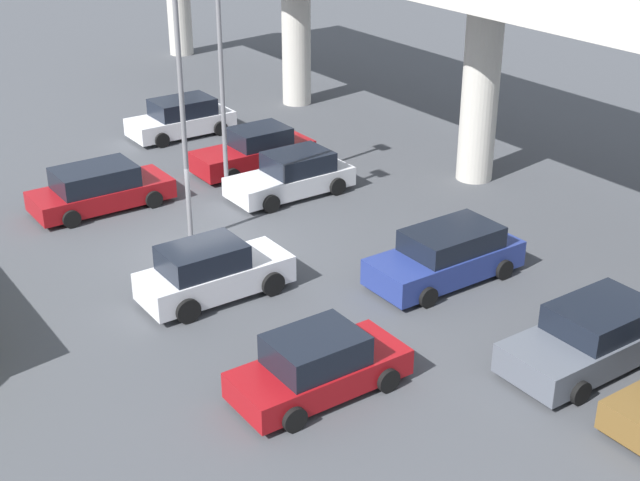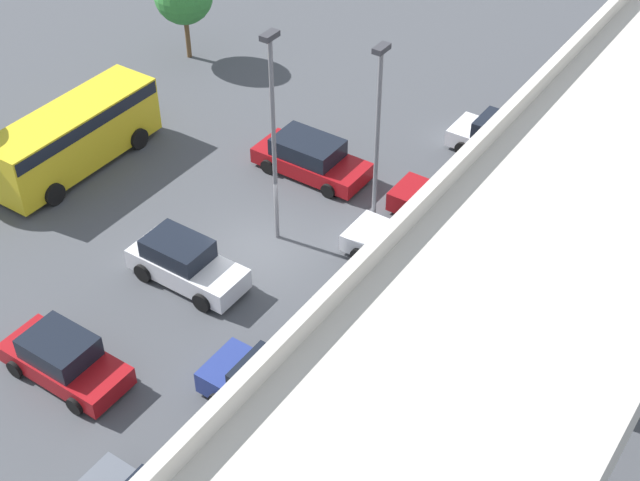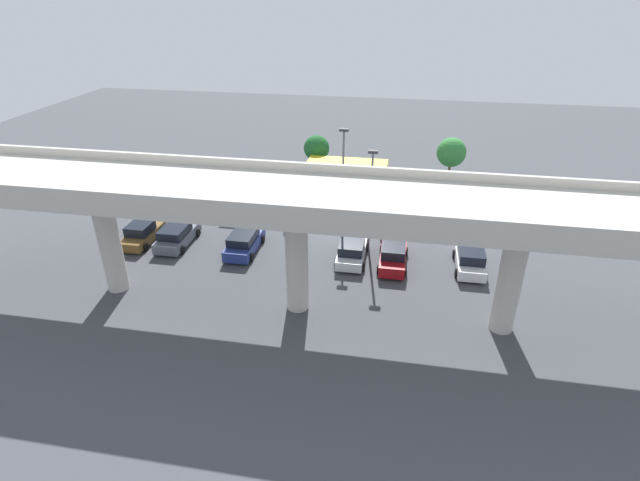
{
  "view_description": "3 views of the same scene",
  "coord_description": "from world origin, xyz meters",
  "px_view_note": "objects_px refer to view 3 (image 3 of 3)",
  "views": [
    {
      "loc": [
        22.83,
        -11.42,
        12.39
      ],
      "look_at": [
        2.87,
        2.45,
        0.93
      ],
      "focal_mm": 50.0,
      "sensor_mm": 36.0,
      "label": 1
    },
    {
      "loc": [
        19.6,
        16.16,
        21.43
      ],
      "look_at": [
        0.25,
        3.06,
        2.14
      ],
      "focal_mm": 50.0,
      "sensor_mm": 36.0,
      "label": 2
    },
    {
      "loc": [
        -6.0,
        36.98,
        18.33
      ],
      "look_at": [
        -0.03,
        3.92,
        0.77
      ],
      "focal_mm": 28.0,
      "sensor_mm": 36.0,
      "label": 3
    }
  ],
  "objects_px": {
    "tree_front_left": "(451,152)",
    "parked_car_8": "(393,256)",
    "parked_car_5": "(238,206)",
    "lamp_post_near_aisle": "(371,192)",
    "parked_car_2": "(352,251)",
    "parked_car_1": "(394,218)",
    "parked_car_4": "(244,242)",
    "parked_car_6": "(177,235)",
    "shuttle_bus": "(347,171)",
    "lamp_post_mid_lot": "(343,173)",
    "tree_front_centre": "(317,148)",
    "parked_car_7": "(142,234)",
    "parked_car_3": "(300,211)",
    "parked_car_0": "(470,259)"
  },
  "relations": [
    {
      "from": "lamp_post_near_aisle",
      "to": "tree_front_centre",
      "type": "height_order",
      "value": "lamp_post_near_aisle"
    },
    {
      "from": "lamp_post_mid_lot",
      "to": "tree_front_centre",
      "type": "bearing_deg",
      "value": -70.11
    },
    {
      "from": "parked_car_5",
      "to": "lamp_post_near_aisle",
      "type": "height_order",
      "value": "lamp_post_near_aisle"
    },
    {
      "from": "parked_car_5",
      "to": "parked_car_6",
      "type": "bearing_deg",
      "value": -24.46
    },
    {
      "from": "parked_car_6",
      "to": "lamp_post_mid_lot",
      "type": "relative_size",
      "value": 0.56
    },
    {
      "from": "parked_car_6",
      "to": "parked_car_7",
      "type": "height_order",
      "value": "parked_car_7"
    },
    {
      "from": "lamp_post_mid_lot",
      "to": "lamp_post_near_aisle",
      "type": "bearing_deg",
      "value": 131.94
    },
    {
      "from": "parked_car_8",
      "to": "parked_car_2",
      "type": "bearing_deg",
      "value": 85.88
    },
    {
      "from": "parked_car_5",
      "to": "lamp_post_mid_lot",
      "type": "relative_size",
      "value": 0.51
    },
    {
      "from": "parked_car_4",
      "to": "lamp_post_mid_lot",
      "type": "distance_m",
      "value": 9.38
    },
    {
      "from": "parked_car_3",
      "to": "tree_front_centre",
      "type": "distance_m",
      "value": 11.13
    },
    {
      "from": "parked_car_4",
      "to": "parked_car_2",
      "type": "bearing_deg",
      "value": -89.39
    },
    {
      "from": "parked_car_4",
      "to": "parked_car_3",
      "type": "bearing_deg",
      "value": -25.6
    },
    {
      "from": "parked_car_1",
      "to": "tree_front_centre",
      "type": "bearing_deg",
      "value": -141.39
    },
    {
      "from": "tree_front_centre",
      "to": "parked_car_5",
      "type": "bearing_deg",
      "value": 64.93
    },
    {
      "from": "parked_car_2",
      "to": "parked_car_6",
      "type": "relative_size",
      "value": 0.97
    },
    {
      "from": "parked_car_8",
      "to": "tree_front_centre",
      "type": "xyz_separation_m",
      "value": [
        8.83,
        -17.24,
        2.26
      ]
    },
    {
      "from": "parked_car_4",
      "to": "parked_car_1",
      "type": "bearing_deg",
      "value": -59.9
    },
    {
      "from": "tree_front_left",
      "to": "tree_front_centre",
      "type": "distance_m",
      "value": 13.51
    },
    {
      "from": "parked_car_2",
      "to": "parked_car_1",
      "type": "bearing_deg",
      "value": -23.85
    },
    {
      "from": "parked_car_2",
      "to": "parked_car_6",
      "type": "bearing_deg",
      "value": 89.92
    },
    {
      "from": "parked_car_5",
      "to": "parked_car_2",
      "type": "bearing_deg",
      "value": 59.62
    },
    {
      "from": "parked_car_5",
      "to": "parked_car_8",
      "type": "relative_size",
      "value": 0.91
    },
    {
      "from": "parked_car_7",
      "to": "shuttle_bus",
      "type": "height_order",
      "value": "shuttle_bus"
    },
    {
      "from": "parked_car_2",
      "to": "parked_car_7",
      "type": "xyz_separation_m",
      "value": [
        16.56,
        0.11,
        -0.0
      ]
    },
    {
      "from": "parked_car_2",
      "to": "tree_front_left",
      "type": "xyz_separation_m",
      "value": [
        -7.69,
        -17.07,
        2.58
      ]
    },
    {
      "from": "parked_car_7",
      "to": "tree_front_centre",
      "type": "xyz_separation_m",
      "value": [
        -10.75,
        -17.13,
        2.29
      ]
    },
    {
      "from": "parked_car_5",
      "to": "shuttle_bus",
      "type": "height_order",
      "value": "shuttle_bus"
    },
    {
      "from": "parked_car_5",
      "to": "tree_front_centre",
      "type": "bearing_deg",
      "value": 154.93
    },
    {
      "from": "parked_car_4",
      "to": "lamp_post_near_aisle",
      "type": "bearing_deg",
      "value": -76.34
    },
    {
      "from": "shuttle_bus",
      "to": "tree_front_left",
      "type": "relative_size",
      "value": 1.64
    },
    {
      "from": "parked_car_8",
      "to": "lamp_post_mid_lot",
      "type": "relative_size",
      "value": 0.57
    },
    {
      "from": "parked_car_1",
      "to": "parked_car_6",
      "type": "height_order",
      "value": "parked_car_6"
    },
    {
      "from": "parked_car_1",
      "to": "parked_car_2",
      "type": "distance_m",
      "value": 6.86
    },
    {
      "from": "parked_car_4",
      "to": "parked_car_7",
      "type": "xyz_separation_m",
      "value": [
        8.36,
        0.02,
        -0.05
      ]
    },
    {
      "from": "parked_car_1",
      "to": "tree_front_left",
      "type": "xyz_separation_m",
      "value": [
        -4.92,
        -10.8,
        2.56
      ]
    },
    {
      "from": "parked_car_7",
      "to": "parked_car_0",
      "type": "bearing_deg",
      "value": -89.26
    },
    {
      "from": "parked_car_3",
      "to": "parked_car_5",
      "type": "distance_m",
      "value": 5.6
    },
    {
      "from": "tree_front_left",
      "to": "tree_front_centre",
      "type": "height_order",
      "value": "tree_front_left"
    },
    {
      "from": "parked_car_3",
      "to": "parked_car_5",
      "type": "relative_size",
      "value": 1.02
    },
    {
      "from": "parked_car_3",
      "to": "tree_front_left",
      "type": "distance_m",
      "value": 17.1
    },
    {
      "from": "parked_car_2",
      "to": "parked_car_4",
      "type": "height_order",
      "value": "parked_car_4"
    },
    {
      "from": "parked_car_0",
      "to": "parked_car_1",
      "type": "relative_size",
      "value": 0.92
    },
    {
      "from": "parked_car_6",
      "to": "lamp_post_near_aisle",
      "type": "relative_size",
      "value": 0.61
    },
    {
      "from": "parked_car_4",
      "to": "shuttle_bus",
      "type": "xyz_separation_m",
      "value": [
        -5.94,
        -14.68,
        0.84
      ]
    },
    {
      "from": "parked_car_8",
      "to": "parked_car_7",
      "type": "bearing_deg",
      "value": 89.67
    },
    {
      "from": "parked_car_1",
      "to": "tree_front_centre",
      "type": "height_order",
      "value": "tree_front_centre"
    },
    {
      "from": "tree_front_left",
      "to": "parked_car_8",
      "type": "bearing_deg",
      "value": 74.88
    },
    {
      "from": "tree_front_left",
      "to": "tree_front_centre",
      "type": "relative_size",
      "value": 1.09
    },
    {
      "from": "parked_car_0",
      "to": "parked_car_6",
      "type": "xyz_separation_m",
      "value": [
        22.12,
        0.2,
        -0.01
      ]
    }
  ]
}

